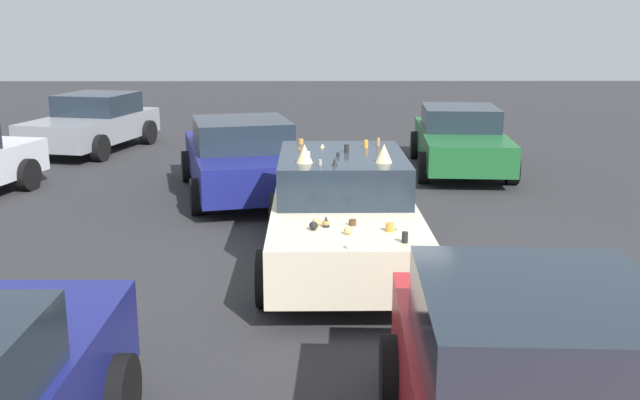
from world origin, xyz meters
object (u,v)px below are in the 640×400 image
at_px(parked_sedan_behind_right, 241,157).
at_px(parked_sedan_row_back_far, 93,123).
at_px(parked_sedan_near_left, 460,139).
at_px(art_car_decorated, 343,210).

xyz_separation_m(parked_sedan_behind_right, parked_sedan_row_back_far, (4.76, 4.13, -0.01)).
xyz_separation_m(parked_sedan_near_left, parked_sedan_behind_right, (-2.25, 4.51, 0.03)).
relative_size(parked_sedan_near_left, parked_sedan_behind_right, 0.97).
height_order(art_car_decorated, parked_sedan_behind_right, art_car_decorated).
xyz_separation_m(art_car_decorated, parked_sedan_behind_right, (4.00, 1.72, -0.03)).
bearing_deg(art_car_decorated, parked_sedan_behind_right, -156.97).
distance_m(parked_sedan_near_left, parked_sedan_row_back_far, 9.00).
bearing_deg(art_car_decorated, parked_sedan_near_left, 155.70).
height_order(parked_sedan_behind_right, parked_sedan_row_back_far, parked_sedan_behind_right).
bearing_deg(parked_sedan_row_back_far, parked_sedan_behind_right, 54.81).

